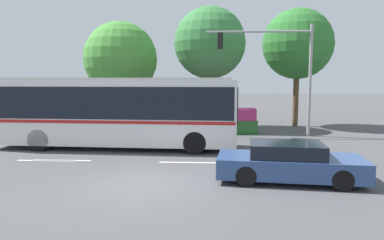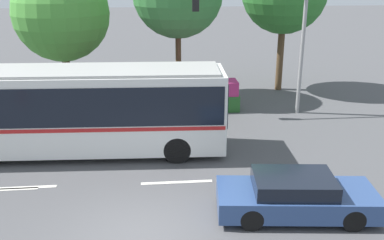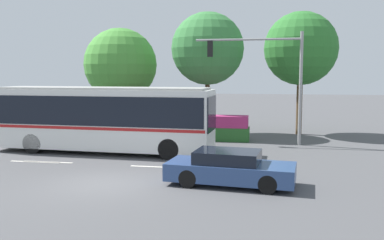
% 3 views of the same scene
% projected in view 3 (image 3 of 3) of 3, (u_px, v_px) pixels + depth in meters
% --- Properties ---
extents(ground_plane, '(140.00, 140.00, 0.00)m').
position_uv_depth(ground_plane, '(105.00, 183.00, 15.24)').
color(ground_plane, '#4C4C4F').
extents(city_bus, '(11.38, 2.99, 3.31)m').
position_uv_depth(city_bus, '(102.00, 115.00, 21.15)').
color(city_bus, silver).
rests_on(city_bus, ground).
extents(sedan_foreground, '(4.71, 2.27, 1.24)m').
position_uv_depth(sedan_foreground, '(230.00, 168.00, 15.01)').
color(sedan_foreground, navy).
rests_on(sedan_foreground, ground).
extents(traffic_light_pole, '(5.97, 0.24, 6.29)m').
position_uv_depth(traffic_light_pole, '(272.00, 70.00, 23.31)').
color(traffic_light_pole, gray).
rests_on(traffic_light_pole, ground).
extents(flowering_hedge, '(7.84, 1.16, 1.50)m').
position_uv_depth(flowering_hedge, '(184.00, 127.00, 25.42)').
color(flowering_hedge, '#286028').
rests_on(flowering_hedge, ground).
extents(street_tree_left, '(4.89, 4.89, 7.05)m').
position_uv_depth(street_tree_left, '(121.00, 65.00, 28.20)').
color(street_tree_left, brown).
rests_on(street_tree_left, ground).
extents(street_tree_centre, '(4.69, 4.69, 7.95)m').
position_uv_depth(street_tree_centre, '(208.00, 49.00, 27.01)').
color(street_tree_centre, brown).
rests_on(street_tree_centre, ground).
extents(street_tree_right, '(4.75, 4.75, 8.00)m').
position_uv_depth(street_tree_right, '(301.00, 49.00, 27.08)').
color(street_tree_right, brown).
rests_on(street_tree_right, ground).
extents(lane_stripe_near, '(2.40, 0.16, 0.01)m').
position_uv_depth(lane_stripe_near, '(158.00, 167.00, 17.91)').
color(lane_stripe_near, silver).
rests_on(lane_stripe_near, ground).
extents(lane_stripe_mid, '(2.40, 0.16, 0.01)m').
position_uv_depth(lane_stripe_mid, '(35.00, 162.00, 18.93)').
color(lane_stripe_mid, silver).
rests_on(lane_stripe_mid, ground).
extents(lane_stripe_far, '(2.40, 0.16, 0.01)m').
position_uv_depth(lane_stripe_far, '(48.00, 162.00, 18.92)').
color(lane_stripe_far, silver).
rests_on(lane_stripe_far, ground).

